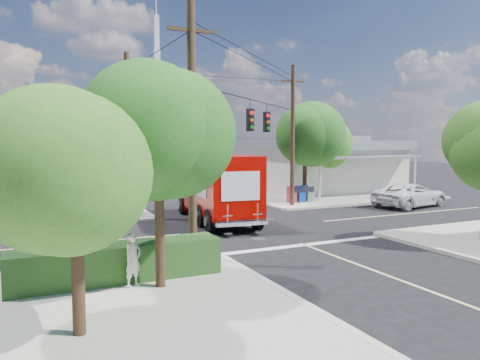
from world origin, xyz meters
TOP-DOWN VIEW (x-y plane):
  - ground at (0.00, 0.00)m, footprint 120.00×120.00m
  - sidewalk_ne at (10.88, 10.88)m, footprint 14.12×14.12m
  - sidewalk_nw at (-10.88, 10.88)m, footprint 14.12×14.12m
  - road_markings at (0.00, -1.47)m, footprint 32.00×32.00m
  - building_ne at (12.50, 11.97)m, footprint 11.80×10.20m
  - radio_tower at (0.50, 20.00)m, footprint 0.80×0.80m
  - tree_sw_front at (-6.99, -7.54)m, footprint 3.88×3.78m
  - tree_sw_back at (-9.49, -10.04)m, footprint 3.56×3.42m
  - tree_ne_front at (7.21, 6.76)m, footprint 4.21×4.14m
  - tree_ne_back at (9.81, 8.96)m, footprint 3.77×3.66m
  - palm_nw_front at (-7.50, 7.50)m, footprint 3.01×3.08m
  - palm_nw_back at (-9.50, 9.00)m, footprint 3.01×3.08m
  - utility_poles at (-1.58, 1.60)m, footprint 12.00×10.68m
  - picket_fence at (-7.80, -5.60)m, footprint 5.94×0.06m
  - hedge_sw at (-8.00, -6.40)m, footprint 6.20×1.20m
  - vending_boxes at (6.50, 6.20)m, footprint 1.90×0.50m
  - delivery_truck at (-1.18, 2.33)m, footprint 3.39×8.48m
  - parked_car at (12.28, 2.16)m, footprint 5.85×3.51m
  - pedestrian at (-7.71, -7.21)m, footprint 0.68×0.62m

SIDE VIEW (x-z plane):
  - ground at x=0.00m, z-range 0.00..0.00m
  - road_markings at x=0.00m, z-range 0.00..0.01m
  - sidewalk_ne at x=10.88m, z-range 0.00..0.14m
  - sidewalk_nw at x=-10.88m, z-range 0.00..0.14m
  - picket_fence at x=-7.80m, z-range 0.18..1.18m
  - hedge_sw at x=-8.00m, z-range 0.14..1.24m
  - vending_boxes at x=6.50m, z-range 0.14..1.24m
  - parked_car at x=12.28m, z-range 0.00..1.52m
  - pedestrian at x=-7.71m, z-range 0.14..1.70m
  - delivery_truck at x=-1.18m, z-range 0.03..3.61m
  - building_ne at x=12.50m, z-range 0.07..4.57m
  - tree_sw_back at x=-9.49m, z-range 1.19..6.60m
  - tree_ne_back at x=9.81m, z-range 1.27..7.10m
  - tree_sw_front at x=-6.99m, z-range 1.32..7.35m
  - palm_nw_back at x=-9.50m, z-range 2.08..7.27m
  - utility_poles at x=-1.58m, z-range 0.17..9.17m
  - tree_ne_front at x=7.21m, z-range 1.44..8.09m
  - palm_nw_front at x=-7.50m, z-range 2.25..7.84m
  - radio_tower at x=0.50m, z-range -2.86..14.14m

